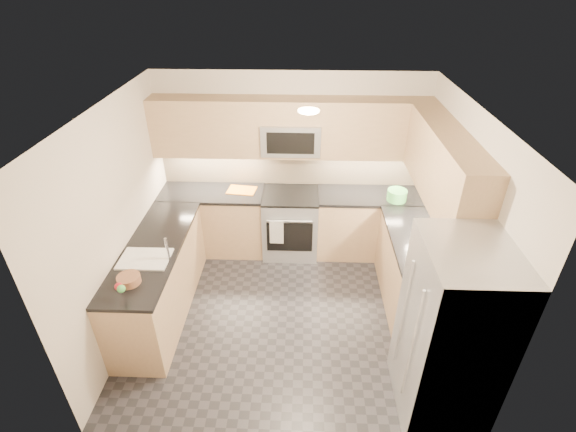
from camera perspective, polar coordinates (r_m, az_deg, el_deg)
The scene contains 35 objects.
floor at distance 5.22m, azimuth -0.14°, elevation -12.89°, with size 3.60×3.20×0.00m, color black.
ceiling at distance 3.90m, azimuth -0.19°, elevation 14.38°, with size 3.60×3.20×0.02m, color beige.
wall_back at distance 5.84m, azimuth 0.45°, elevation 7.25°, with size 3.60×0.02×2.50m, color beige.
wall_front at distance 3.21m, azimuth -1.33°, elevation -16.89°, with size 3.60×0.02×2.50m, color beige.
wall_left at distance 4.84m, azimuth -21.98°, elevation -0.75°, with size 0.02×3.20×2.50m, color beige.
wall_right at distance 4.73m, azimuth 22.21°, elevation -1.59°, with size 0.02×3.20×2.50m, color beige.
base_cab_back_left at distance 6.08m, azimuth -9.98°, elevation -0.76°, with size 1.42×0.60×0.90m, color tan.
base_cab_back_right at distance 6.03m, azimuth 10.74°, elevation -1.16°, with size 1.42×0.60×0.90m, color tan.
base_cab_right at distance 5.20m, azimuth 16.83°, elevation -8.07°, with size 0.60×1.70×0.90m, color tan.
base_cab_peninsula at distance 5.18m, azimuth -17.16°, elevation -8.34°, with size 0.60×2.00×0.90m, color tan.
countertop_back_left at distance 5.85m, azimuth -10.40°, elevation 3.14°, with size 1.42×0.63×0.04m, color black.
countertop_back_right at distance 5.79m, azimuth 11.20°, elevation 2.75°, with size 1.42×0.63×0.04m, color black.
countertop_right at distance 4.93m, azimuth 17.66°, elevation -3.83°, with size 0.63×1.70×0.04m, color black.
countertop_peninsula at distance 4.90m, azimuth -18.01°, elevation -4.10°, with size 0.63×2.00×0.04m, color black.
upper_cab_back at distance 5.47m, azimuth 0.42°, elevation 12.00°, with size 3.60×0.35×0.75m, color tan.
upper_cab_right at distance 4.64m, azimuth 20.59°, elevation 6.26°, with size 0.35×1.95×0.75m, color tan.
backsplash_back at distance 5.86m, azimuth 0.45°, elevation 6.74°, with size 3.60×0.01×0.51m, color tan.
backsplash_right at distance 5.11m, azimuth 20.58°, elevation 0.63°, with size 0.01×2.30×0.51m, color tan.
gas_range at distance 5.93m, azimuth 0.33°, elevation -1.07°, with size 0.76×0.65×0.91m, color #A9ACB2.
range_cooktop at distance 5.70m, azimuth 0.34°, elevation 2.84°, with size 0.76×0.65×0.03m, color black.
oven_door_glass at distance 5.66m, azimuth 0.22°, elevation -2.90°, with size 0.62×0.02×0.45m, color black.
oven_handle at distance 5.50m, azimuth 0.22°, elevation -0.70°, with size 0.02×0.02×0.60m, color #B2B5BA.
microwave at distance 5.49m, azimuth 0.41°, elevation 10.68°, with size 0.76×0.40×0.40m, color gray.
microwave_door at distance 5.29m, azimuth 0.34°, elevation 9.90°, with size 0.60×0.01×0.28m, color black.
refrigerator at distance 3.98m, azimuth 21.23°, elevation -14.88°, with size 0.70×0.90×1.80m, color #ADB0B6.
fridge_handle_left at distance 3.72m, azimuth 16.58°, elevation -16.65°, with size 0.02×0.02×1.20m, color #B2B5BA.
fridge_handle_right at distance 3.97m, azimuth 15.46°, elevation -12.81°, with size 0.02×0.02×1.20m, color #B2B5BA.
sink_basin at distance 4.74m, azimuth -18.84°, elevation -6.24°, with size 0.52×0.38×0.16m, color white.
faucet at distance 4.54m, azimuth -16.18°, elevation -4.41°, with size 0.03×0.03×0.28m, color silver.
utensil_bowl at distance 5.68m, azimuth 14.67°, elevation 2.77°, with size 0.26×0.26×0.15m, color #4CB14D.
cutting_board at distance 5.80m, azimuth -6.34°, elevation 3.53°, with size 0.38×0.27×0.01m, color orange.
fruit_basket at distance 4.42m, azimuth -20.93°, elevation -8.11°, with size 0.23×0.23×0.08m, color #8E5D42.
fruit_apple at distance 4.25m, azimuth -22.14°, elevation -8.94°, with size 0.08×0.08×0.08m, color #B3141F.
fruit_pear at distance 4.21m, azimuth -21.85°, elevation -9.23°, with size 0.08×0.08×0.08m, color #4AAE4E.
dish_towel_check at distance 5.58m, azimuth -1.58°, elevation -2.25°, with size 0.19×0.02×0.35m, color silver.
Camera 1 is at (0.15, -3.73, 3.65)m, focal length 26.00 mm.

